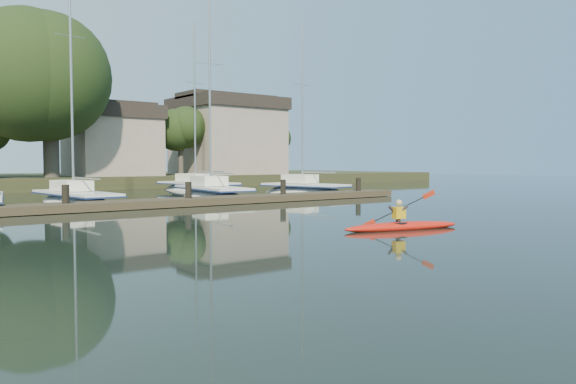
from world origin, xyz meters
TOP-DOWN VIEW (x-y plane):
  - ground at (0.00, 0.00)m, footprint 160.00×160.00m
  - kayak at (3.65, 0.60)m, footprint 4.29×1.63m
  - dock at (0.00, 14.00)m, footprint 34.00×2.00m
  - sailboat_2 at (-1.07, 18.95)m, footprint 2.80×9.30m
  - sailboat_3 at (7.22, 18.97)m, footprint 3.39×9.14m
  - sailboat_4 at (14.67, 18.96)m, footprint 3.82×8.13m
  - sailboat_7 at (10.45, 26.76)m, footprint 3.95×9.15m
  - shore at (1.61, 40.29)m, footprint 90.00×25.25m

SIDE VIEW (x-z plane):
  - sailboat_4 at x=14.67m, z-range -6.86..6.43m
  - sailboat_3 at x=7.22m, z-range -7.41..6.98m
  - sailboat_7 at x=10.45m, z-range -7.37..6.94m
  - sailboat_2 at x=-1.07m, z-range -7.78..7.40m
  - ground at x=0.00m, z-range 0.00..0.00m
  - kayak at x=3.65m, z-range -0.52..0.85m
  - dock at x=0.00m, z-range -0.70..1.10m
  - shore at x=1.61m, z-range -3.15..9.60m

